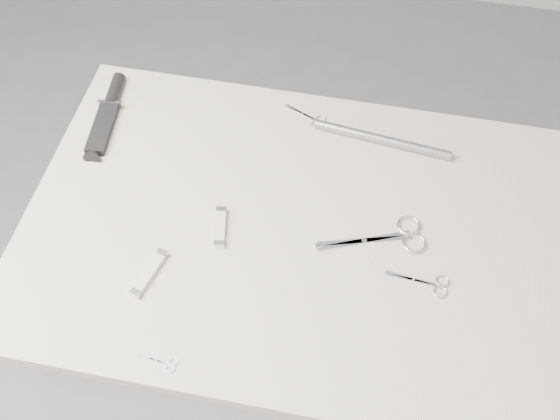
% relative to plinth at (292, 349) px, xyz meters
% --- Properties ---
extents(plinth, '(0.90, 0.60, 0.90)m').
position_rel_plinth_xyz_m(plinth, '(0.00, 0.00, 0.00)').
color(plinth, silver).
rests_on(plinth, ground).
extents(display_board, '(1.00, 0.70, 0.02)m').
position_rel_plinth_xyz_m(display_board, '(0.00, 0.00, 0.46)').
color(display_board, beige).
rests_on(display_board, plinth).
extents(large_shears, '(0.20, 0.12, 0.01)m').
position_rel_plinth_xyz_m(large_shears, '(0.18, 0.02, 0.47)').
color(large_shears, silver).
rests_on(large_shears, display_board).
extents(embroidery_scissors_a, '(0.11, 0.05, 0.00)m').
position_rel_plinth_xyz_m(embroidery_scissors_a, '(0.25, -0.07, 0.47)').
color(embroidery_scissors_a, silver).
rests_on(embroidery_scissors_a, display_board).
extents(embroidery_scissors_b, '(0.09, 0.06, 0.00)m').
position_rel_plinth_xyz_m(embroidery_scissors_b, '(-0.02, 0.28, 0.47)').
color(embroidery_scissors_b, silver).
rests_on(embroidery_scissors_b, display_board).
extents(tiny_scissors, '(0.06, 0.03, 0.00)m').
position_rel_plinth_xyz_m(tiny_scissors, '(-0.16, -0.31, 0.47)').
color(tiny_scissors, silver).
rests_on(tiny_scissors, display_board).
extents(sheathed_knife, '(0.06, 0.22, 0.03)m').
position_rel_plinth_xyz_m(sheathed_knife, '(-0.43, 0.21, 0.48)').
color(sheathed_knife, black).
rests_on(sheathed_knife, display_board).
extents(pocket_knife_a, '(0.04, 0.10, 0.01)m').
position_rel_plinth_xyz_m(pocket_knife_a, '(-0.23, -0.15, 0.48)').
color(pocket_knife_a, beige).
rests_on(pocket_knife_a, display_board).
extents(pocket_knife_b, '(0.04, 0.09, 0.01)m').
position_rel_plinth_xyz_m(pocket_knife_b, '(-0.13, -0.03, 0.48)').
color(pocket_knife_b, beige).
rests_on(pocket_knife_b, display_board).
extents(metal_rail, '(0.28, 0.05, 0.02)m').
position_rel_plinth_xyz_m(metal_rail, '(0.13, 0.24, 0.48)').
color(metal_rail, gray).
rests_on(metal_rail, display_board).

